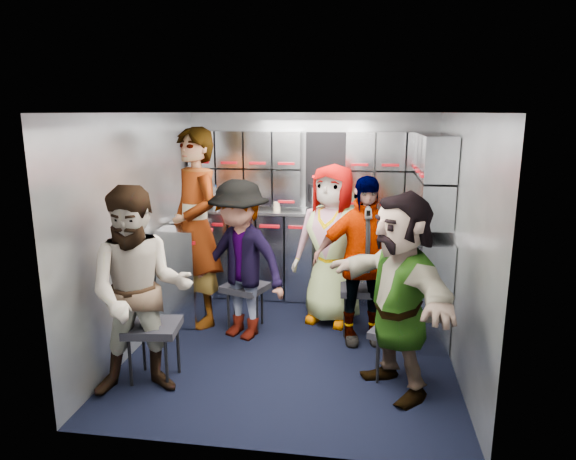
# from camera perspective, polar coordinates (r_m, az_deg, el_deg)

# --- Properties ---
(floor) EXTENTS (3.00, 3.00, 0.00)m
(floor) POSITION_cam_1_polar(r_m,az_deg,el_deg) (4.83, 0.50, -12.85)
(floor) COLOR black
(floor) RESTS_ON ground
(wall_back) EXTENTS (2.80, 0.04, 2.10)m
(wall_back) POSITION_cam_1_polar(r_m,az_deg,el_deg) (5.93, 2.53, 2.73)
(wall_back) COLOR #91979E
(wall_back) RESTS_ON ground
(wall_left) EXTENTS (0.04, 3.00, 2.10)m
(wall_left) POSITION_cam_1_polar(r_m,az_deg,el_deg) (4.87, -16.03, -0.06)
(wall_left) COLOR #91979E
(wall_left) RESTS_ON ground
(wall_right) EXTENTS (0.04, 3.00, 2.10)m
(wall_right) POSITION_cam_1_polar(r_m,az_deg,el_deg) (4.51, 18.45, -1.25)
(wall_right) COLOR #91979E
(wall_right) RESTS_ON ground
(ceiling) EXTENTS (2.80, 3.00, 0.02)m
(ceiling) POSITION_cam_1_polar(r_m,az_deg,el_deg) (4.35, 0.56, 12.90)
(ceiling) COLOR silver
(ceiling) RESTS_ON wall_back
(cart_bank_back) EXTENTS (2.68, 0.38, 0.99)m
(cart_bank_back) POSITION_cam_1_polar(r_m,az_deg,el_deg) (5.86, 2.26, -2.99)
(cart_bank_back) COLOR #A1A6B1
(cart_bank_back) RESTS_ON ground
(cart_bank_left) EXTENTS (0.38, 0.76, 0.99)m
(cart_bank_left) POSITION_cam_1_polar(r_m,az_deg,el_deg) (5.43, -11.22, -4.52)
(cart_bank_left) COLOR #A1A6B1
(cart_bank_left) RESTS_ON ground
(counter) EXTENTS (2.68, 0.42, 0.03)m
(counter) POSITION_cam_1_polar(r_m,az_deg,el_deg) (5.74, 2.31, 2.01)
(counter) COLOR silver
(counter) RESTS_ON cart_bank_back
(locker_bank_back) EXTENTS (2.68, 0.28, 0.82)m
(locker_bank_back) POSITION_cam_1_polar(r_m,az_deg,el_deg) (5.72, 2.42, 6.80)
(locker_bank_back) COLOR #A1A6B1
(locker_bank_back) RESTS_ON wall_back
(locker_bank_right) EXTENTS (0.28, 1.00, 0.82)m
(locker_bank_right) POSITION_cam_1_polar(r_m,az_deg,el_deg) (5.09, 15.82, 5.54)
(locker_bank_right) COLOR #A1A6B1
(locker_bank_right) RESTS_ON wall_right
(right_cabinet) EXTENTS (0.28, 1.20, 1.00)m
(right_cabinet) POSITION_cam_1_polar(r_m,az_deg,el_deg) (5.21, 15.28, -5.46)
(right_cabinet) COLOR #A1A6B1
(right_cabinet) RESTS_ON ground
(coffee_niche) EXTENTS (0.46, 0.16, 0.84)m
(coffee_niche) POSITION_cam_1_polar(r_m,az_deg,el_deg) (5.77, 4.27, 6.62)
(coffee_niche) COLOR black
(coffee_niche) RESTS_ON wall_back
(red_latch_strip) EXTENTS (2.60, 0.02, 0.03)m
(red_latch_strip) POSITION_cam_1_polar(r_m,az_deg,el_deg) (5.57, 2.08, 0.26)
(red_latch_strip) COLOR maroon
(red_latch_strip) RESTS_ON cart_bank_back
(jump_seat_near_left) EXTENTS (0.45, 0.43, 0.48)m
(jump_seat_near_left) POSITION_cam_1_polar(r_m,az_deg,el_deg) (4.26, -14.76, -10.72)
(jump_seat_near_left) COLOR black
(jump_seat_near_left) RESTS_ON ground
(jump_seat_mid_left) EXTENTS (0.49, 0.47, 0.46)m
(jump_seat_mid_left) POSITION_cam_1_polar(r_m,az_deg,el_deg) (5.09, -4.78, -6.62)
(jump_seat_mid_left) COLOR black
(jump_seat_mid_left) RESTS_ON ground
(jump_seat_center) EXTENTS (0.43, 0.41, 0.45)m
(jump_seat_center) POSITION_cam_1_polar(r_m,az_deg,el_deg) (5.44, 4.93, -5.33)
(jump_seat_center) COLOR black
(jump_seat_center) RESTS_ON ground
(jump_seat_mid_right) EXTENTS (0.42, 0.40, 0.47)m
(jump_seat_mid_right) POSITION_cam_1_polar(r_m,az_deg,el_deg) (5.02, 8.14, -6.80)
(jump_seat_mid_right) COLOR black
(jump_seat_mid_right) RESTS_ON ground
(jump_seat_near_right) EXTENTS (0.45, 0.44, 0.41)m
(jump_seat_near_right) POSITION_cam_1_polar(r_m,az_deg,el_deg) (4.27, 11.80, -11.40)
(jump_seat_near_right) COLOR black
(jump_seat_near_right) RESTS_ON ground
(attendant_standing) EXTENTS (0.84, 0.84, 1.97)m
(attendant_standing) POSITION_cam_1_polar(r_m,az_deg,el_deg) (5.15, -10.19, 0.21)
(attendant_standing) COLOR black
(attendant_standing) RESTS_ON ground
(attendant_arc_a) EXTENTS (0.93, 0.82, 1.60)m
(attendant_arc_a) POSITION_cam_1_polar(r_m,az_deg,el_deg) (3.97, -16.08, -6.72)
(attendant_arc_a) COLOR black
(attendant_arc_a) RESTS_ON ground
(attendant_arc_b) EXTENTS (1.12, 0.90, 1.51)m
(attendant_arc_b) POSITION_cam_1_polar(r_m,az_deg,el_deg) (4.81, -5.35, -3.37)
(attendant_arc_b) COLOR black
(attendant_arc_b) RESTS_ON ground
(attendant_arc_c) EXTENTS (0.91, 0.73, 1.62)m
(attendant_arc_c) POSITION_cam_1_polar(r_m,az_deg,el_deg) (5.15, 4.89, -1.65)
(attendant_arc_c) COLOR black
(attendant_arc_c) RESTS_ON ground
(attendant_arc_d) EXTENTS (0.98, 0.57, 1.56)m
(attendant_arc_d) POSITION_cam_1_polar(r_m,az_deg,el_deg) (4.74, 8.26, -3.39)
(attendant_arc_d) COLOR black
(attendant_arc_d) RESTS_ON ground
(attendant_arc_e) EXTENTS (1.16, 1.47, 1.56)m
(attendant_arc_e) POSITION_cam_1_polar(r_m,az_deg,el_deg) (3.94, 12.22, -6.97)
(attendant_arc_e) COLOR black
(attendant_arc_e) RESTS_ON ground
(bottle_left) EXTENTS (0.07, 0.07, 0.26)m
(bottle_left) POSITION_cam_1_polar(r_m,az_deg,el_deg) (5.87, -8.02, 3.57)
(bottle_left) COLOR white
(bottle_left) RESTS_ON counter
(bottle_mid) EXTENTS (0.06, 0.06, 0.26)m
(bottle_mid) POSITION_cam_1_polar(r_m,az_deg,el_deg) (5.65, 2.99, 3.35)
(bottle_mid) COLOR white
(bottle_mid) RESTS_ON counter
(bottle_right) EXTENTS (0.06, 0.06, 0.23)m
(bottle_right) POSITION_cam_1_polar(r_m,az_deg,el_deg) (5.63, 9.68, 2.99)
(bottle_right) COLOR white
(bottle_right) RESTS_ON counter
(cup_left) EXTENTS (0.08, 0.08, 0.10)m
(cup_left) POSITION_cam_1_polar(r_m,az_deg,el_deg) (5.71, -1.24, 2.66)
(cup_left) COLOR tan
(cup_left) RESTS_ON counter
(cup_right) EXTENTS (0.09, 0.09, 0.11)m
(cup_right) POSITION_cam_1_polar(r_m,az_deg,el_deg) (5.63, 6.56, 2.46)
(cup_right) COLOR tan
(cup_right) RESTS_ON counter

